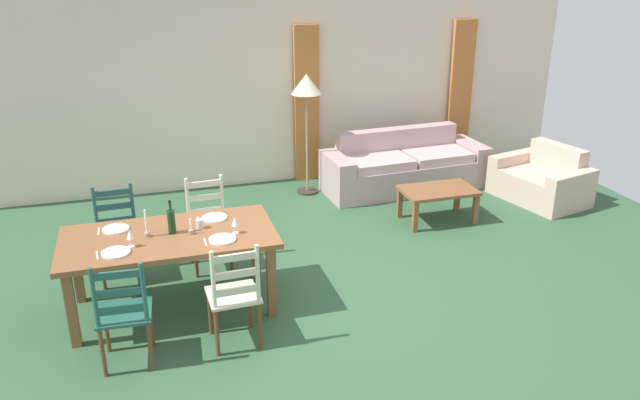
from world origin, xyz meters
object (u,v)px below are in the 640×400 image
object	(u,v)px
couch	(403,168)
dining_chair_near_right	(234,295)
dining_chair_far_right	(208,224)
wine_glass_near_left	(130,235)
standing_lamp	(306,91)
coffee_table	(438,194)
armchair_upholstered	(543,181)
coffee_cup_primary	(200,224)
wine_bottle	(171,221)
dining_chair_near_left	(124,313)
wine_glass_near_right	(235,222)
dining_table	(169,244)
dining_chair_far_left	(117,234)

from	to	relation	value
couch	dining_chair_near_right	bearing A→B (deg)	-132.89
dining_chair_far_right	wine_glass_near_left	size ratio (longest dim) A/B	5.96
couch	standing_lamp	distance (m)	1.76
coffee_table	armchair_upholstered	bearing A→B (deg)	8.93
coffee_cup_primary	wine_bottle	bearing A→B (deg)	-172.31
wine_glass_near_left	coffee_cup_primary	size ratio (longest dim) A/B	1.79
dining_chair_far_right	coffee_cup_primary	world-z (taller)	dining_chair_far_right
dining_chair_near_left	couch	distance (m)	4.91
dining_chair_far_right	wine_glass_near_right	bearing A→B (deg)	-80.75
coffee_cup_primary	armchair_upholstered	bearing A→B (deg)	16.07
wine_glass_near_left	coffee_table	distance (m)	3.86
dining_chair_near_right	wine_bottle	xyz separation A→B (m)	(-0.42, 0.78, 0.39)
wine_bottle	wine_glass_near_left	world-z (taller)	wine_bottle
dining_table	couch	xyz separation A→B (m)	(3.35, 2.36, -0.37)
wine_glass_near_left	standing_lamp	size ratio (longest dim) A/B	0.10
coffee_cup_primary	armchair_upholstered	world-z (taller)	coffee_cup_primary
wine_glass_near_left	armchair_upholstered	distance (m)	5.55
dining_chair_far_left	coffee_table	bearing A→B (deg)	5.69
dining_chair_far_right	wine_bottle	distance (m)	0.92
dining_table	coffee_cup_primary	size ratio (longest dim) A/B	21.11
armchair_upholstered	wine_bottle	bearing A→B (deg)	-164.35
wine_glass_near_left	wine_glass_near_right	bearing A→B (deg)	1.07
dining_chair_near_right	wine_glass_near_left	bearing A→B (deg)	142.60
dining_table	wine_glass_near_right	world-z (taller)	wine_glass_near_right
dining_chair_far_left	standing_lamp	size ratio (longest dim) A/B	0.59
dining_table	standing_lamp	world-z (taller)	standing_lamp
dining_chair_near_left	wine_glass_near_left	world-z (taller)	dining_chair_near_left
dining_chair_near_right	dining_chair_far_right	size ratio (longest dim) A/B	1.00
dining_chair_near_left	wine_glass_near_right	world-z (taller)	dining_chair_near_left
couch	standing_lamp	world-z (taller)	standing_lamp
dining_table	dining_chair_far_right	bearing A→B (deg)	60.21
dining_chair_far_left	wine_glass_near_right	distance (m)	1.45
dining_chair_far_right	standing_lamp	distance (m)	2.55
wine_glass_near_left	wine_glass_near_right	world-z (taller)	same
standing_lamp	coffee_table	bearing A→B (deg)	-47.76
dining_chair_near_left	dining_chair_far_left	world-z (taller)	same
dining_chair_near_left	dining_chair_far_left	xyz separation A→B (m)	(-0.05, 1.56, 0.00)
dining_chair_near_left	dining_table	bearing A→B (deg)	61.67
wine_glass_near_left	dining_chair_near_right	bearing A→B (deg)	-37.40
dining_table	couch	world-z (taller)	couch
dining_chair_near_right	couch	size ratio (longest dim) A/B	0.41
wine_glass_near_right	armchair_upholstered	size ratio (longest dim) A/B	0.12
coffee_cup_primary	standing_lamp	xyz separation A→B (m)	(1.71, 2.48, 0.62)
armchair_upholstered	standing_lamp	world-z (taller)	standing_lamp
dining_chair_near_right	dining_table	bearing A→B (deg)	121.34
dining_chair_far_left	wine_glass_near_right	size ratio (longest dim) A/B	5.96
wine_glass_near_right	armchair_upholstered	bearing A→B (deg)	19.50
couch	wine_glass_near_right	bearing A→B (deg)	-137.85
dining_table	coffee_table	bearing A→B (deg)	19.34
dining_chair_far_left	dining_chair_far_right	size ratio (longest dim) A/B	1.00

